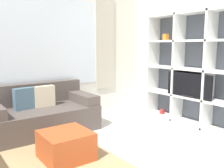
{
  "coord_description": "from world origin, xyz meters",
  "views": [
    {
      "loc": [
        -1.52,
        -1.0,
        1.4
      ],
      "look_at": [
        0.57,
        1.84,
        0.85
      ],
      "focal_mm": 40.0,
      "sensor_mm": 36.0,
      "label": 1
    }
  ],
  "objects": [
    {
      "name": "wall_back",
      "position": [
        0.0,
        3.37,
        1.36
      ],
      "size": [
        5.91,
        0.11,
        2.7
      ],
      "color": "silver",
      "rests_on": "ground_plane"
    },
    {
      "name": "wall_right",
      "position": [
        2.39,
        1.67,
        1.35
      ],
      "size": [
        0.07,
        4.54,
        2.7
      ],
      "primitive_type": "cube",
      "color": "silver",
      "rests_on": "ground_plane"
    },
    {
      "name": "area_rug",
      "position": [
        -0.78,
        1.79,
        0.01
      ],
      "size": [
        2.15,
        1.78,
        0.01
      ],
      "primitive_type": "cube",
      "color": "tan",
      "rests_on": "ground_plane"
    },
    {
      "name": "shelving_unit",
      "position": [
        2.21,
        1.65,
        0.97
      ],
      "size": [
        0.35,
        1.94,
        1.97
      ],
      "color": "#515660",
      "rests_on": "ground_plane"
    },
    {
      "name": "couch_main",
      "position": [
        -0.12,
        2.87,
        0.28
      ],
      "size": [
        1.72,
        0.91,
        0.76
      ],
      "color": "#564C47",
      "rests_on": "ground_plane"
    },
    {
      "name": "ottoman",
      "position": [
        -0.25,
        1.68,
        0.18
      ],
      "size": [
        0.57,
        0.57,
        0.35
      ],
      "color": "#B74C23",
      "rests_on": "ground_plane"
    }
  ]
}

